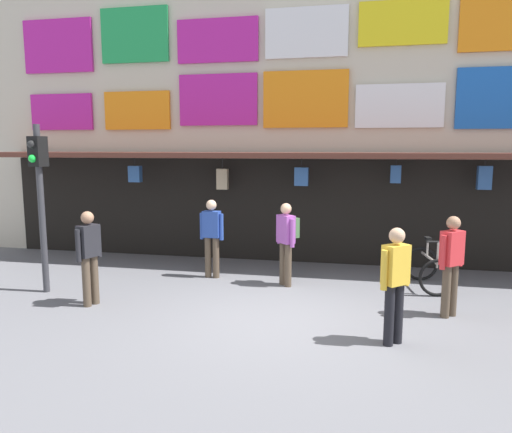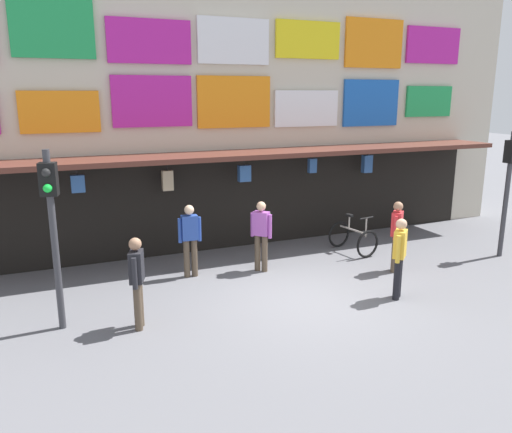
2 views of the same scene
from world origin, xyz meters
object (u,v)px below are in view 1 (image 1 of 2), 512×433
Objects in this scene: traffic_light_near at (39,182)px; pedestrian_in_yellow at (89,253)px; pedestrian_in_red at (451,261)px; bicycle_parked at (429,269)px; pedestrian_in_blue at (395,279)px; pedestrian_in_black at (287,238)px; pedestrian_in_purple at (212,234)px.

traffic_light_near is 1.90× the size of pedestrian_in_yellow.
pedestrian_in_yellow and pedestrian_in_red have the same top height.
traffic_light_near reaches higher than bicycle_parked.
pedestrian_in_blue is 5.16m from pedestrian_in_yellow.
pedestrian_in_blue is (6.40, -1.22, -1.19)m from traffic_light_near.
pedestrian_in_blue is 1.00× the size of pedestrian_in_yellow.
pedestrian_in_blue is 1.00× the size of pedestrian_in_red.
pedestrian_in_blue and pedestrian_in_yellow have the same top height.
pedestrian_in_blue is at bearing -53.96° from pedestrian_in_black.
pedestrian_in_red is at bearing -86.91° from bicycle_parked.
pedestrian_in_red is at bearing -18.64° from pedestrian_in_purple.
pedestrian_in_purple is (2.85, 1.66, -1.19)m from traffic_light_near.
traffic_light_near reaches higher than pedestrian_in_purple.
pedestrian_in_black is at bearing -9.31° from pedestrian_in_purple.
pedestrian_in_red is at bearing 6.19° from pedestrian_in_yellow.
pedestrian_in_blue is (-0.90, -2.98, 0.55)m from bicycle_parked.
pedestrian_in_yellow and pedestrian_in_black have the same top height.
traffic_light_near reaches higher than pedestrian_in_blue.
traffic_light_near is 2.55× the size of bicycle_parked.
pedestrian_in_black is at bearing 17.15° from traffic_light_near.
pedestrian_in_black and pedestrian_in_purple have the same top height.
pedestrian_in_black is at bearing 156.42° from pedestrian_in_red.
bicycle_parked is at bearing 1.28° from pedestrian_in_purple.
pedestrian_in_blue is 1.67m from pedestrian_in_red.
pedestrian_in_purple is at bearing -178.72° from bicycle_parked.
pedestrian_in_purple is at bearing 161.36° from pedestrian_in_red.
pedestrian_in_yellow is 1.00× the size of pedestrian_in_purple.
traffic_light_near reaches higher than pedestrian_in_black.
pedestrian_in_purple is (-4.53, 1.53, 0.00)m from pedestrian_in_red.
pedestrian_in_blue reaches higher than bicycle_parked.
pedestrian_in_yellow is 1.00× the size of pedestrian_in_red.
pedestrian_in_red is at bearing 53.84° from pedestrian_in_blue.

